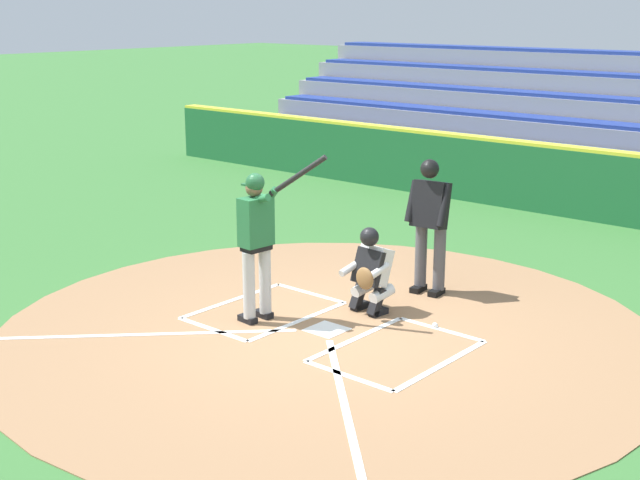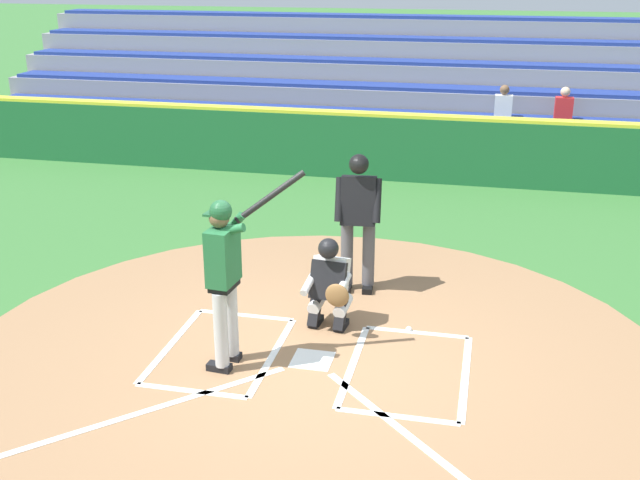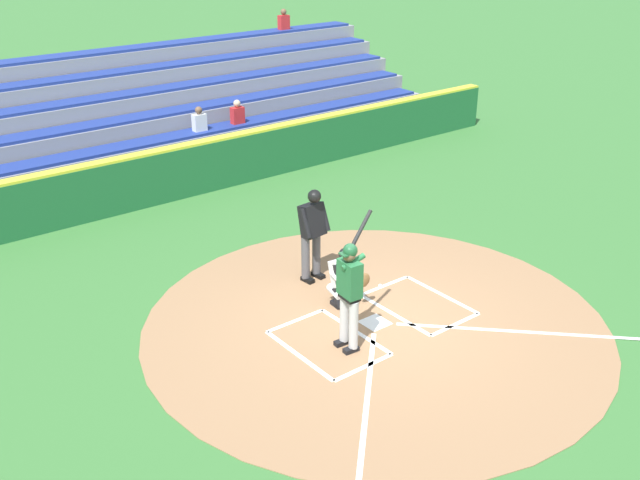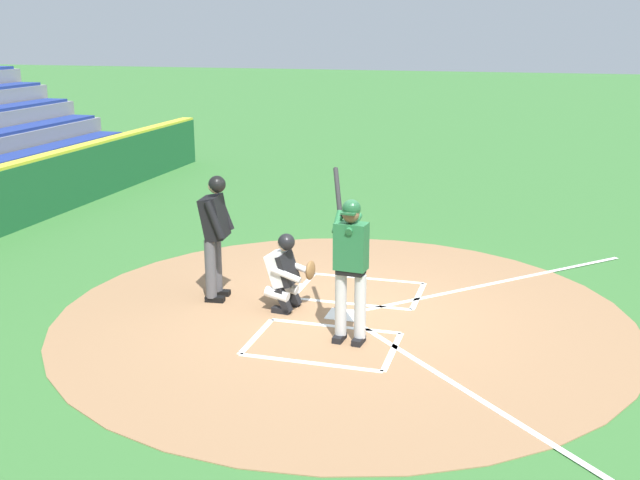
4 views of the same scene
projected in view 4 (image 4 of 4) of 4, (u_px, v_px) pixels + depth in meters
name	position (u px, v px, depth m)	size (l,w,h in m)	color
ground_plane	(343.00, 316.00, 10.70)	(120.00, 120.00, 0.00)	#387033
dirt_circle	(343.00, 315.00, 10.70)	(8.00, 8.00, 0.01)	#99704C
home_plate_and_chalk	(405.00, 321.00, 10.47)	(7.93, 4.91, 0.01)	white
batter	(350.00, 260.00, 9.53)	(0.98, 0.65, 2.13)	#BCBCBC
catcher	(286.00, 270.00, 10.77)	(0.59, 0.65, 1.13)	black
plate_umpire	(215.00, 229.00, 11.06)	(0.60, 0.45, 1.86)	#4C4C51
baseball	(301.00, 286.00, 11.81)	(0.07, 0.07, 0.07)	white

